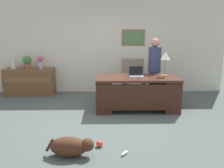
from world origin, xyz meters
name	(u,v)px	position (x,y,z in m)	size (l,w,h in m)	color
ground_plane	(107,123)	(0.00, 0.00, 0.00)	(12.00, 12.00, 0.00)	#4C5651
back_wall	(107,47)	(0.00, 2.60, 1.35)	(7.00, 0.16, 2.70)	beige
desk	(137,92)	(0.72, 0.86, 0.43)	(1.91, 0.91, 0.79)	#422316
credenza	(30,82)	(-2.23, 2.25, 0.38)	(1.40, 0.50, 0.77)	brown
armchair	(133,81)	(0.72, 1.84, 0.48)	(0.60, 0.59, 1.08)	gray
person_standing	(154,70)	(1.23, 1.51, 0.85)	(0.32, 0.32, 1.65)	#262323
dog_lying	(71,146)	(-0.53, -1.29, 0.16)	(0.75, 0.35, 0.30)	#472819
laptop	(136,74)	(0.70, 0.97, 0.84)	(0.32, 0.22, 0.22)	#B2B5BA
desk_lamp	(165,57)	(1.37, 0.95, 1.23)	(0.22, 0.22, 0.57)	#9E8447
vase_with_flowers	(40,61)	(-1.89, 2.25, 0.98)	(0.17, 0.17, 0.35)	#B0A9BE
vase_empty	(13,64)	(-2.65, 2.25, 0.88)	(0.14, 0.14, 0.23)	silver
potted_plant	(27,62)	(-2.26, 2.25, 0.97)	(0.24, 0.24, 0.36)	brown
dog_toy_ball	(99,144)	(-0.11, -1.01, 0.05)	(0.11, 0.11, 0.11)	#E53F33
dog_toy_plush	(125,153)	(0.28, -1.27, 0.03)	(0.18, 0.05, 0.05)	beige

